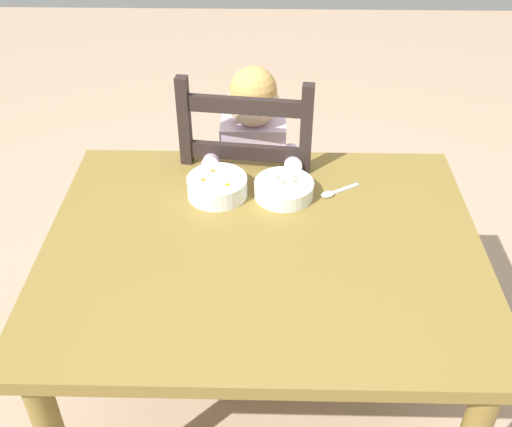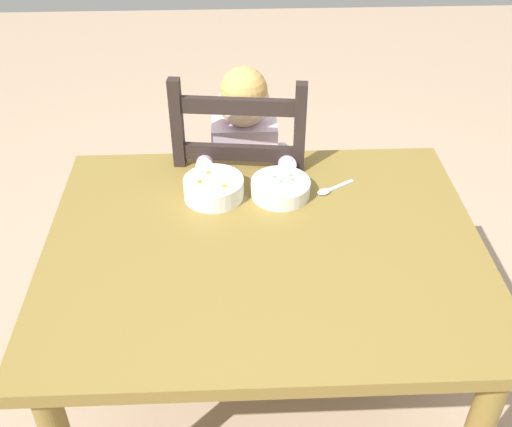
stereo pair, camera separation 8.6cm
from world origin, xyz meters
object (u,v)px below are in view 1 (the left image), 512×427
(child_figure, at_px, (253,161))
(bowl_of_peas, at_px, (284,189))
(dining_table, at_px, (262,270))
(spoon, at_px, (333,193))
(dining_chair, at_px, (252,200))
(bowl_of_carrots, at_px, (217,186))

(child_figure, relative_size, bowl_of_peas, 5.49)
(child_figure, bearing_deg, dining_table, -85.63)
(spoon, bearing_deg, dining_chair, 131.91)
(dining_chair, xyz_separation_m, bowl_of_peas, (0.11, -0.30, 0.26))
(dining_chair, bearing_deg, child_figure, -41.18)
(spoon, bearing_deg, bowl_of_carrots, -177.94)
(dining_chair, xyz_separation_m, bowl_of_carrots, (-0.09, -0.30, 0.26))
(bowl_of_peas, relative_size, bowl_of_carrots, 0.99)
(dining_chair, relative_size, spoon, 7.87)
(dining_table, bearing_deg, spoon, 48.62)
(dining_table, bearing_deg, dining_chair, 95.00)
(child_figure, height_order, bowl_of_peas, child_figure)
(bowl_of_carrots, bearing_deg, dining_table, -58.29)
(dining_table, relative_size, spoon, 9.34)
(bowl_of_peas, xyz_separation_m, bowl_of_carrots, (-0.20, -0.00, 0.01))
(spoon, bearing_deg, bowl_of_peas, -175.23)
(dining_table, bearing_deg, child_figure, 94.37)
(dining_table, xyz_separation_m, dining_chair, (-0.05, 0.52, -0.13))
(bowl_of_carrots, bearing_deg, bowl_of_peas, 0.02)
(spoon, bearing_deg, dining_table, -131.38)
(dining_chair, bearing_deg, bowl_of_peas, -70.36)
(child_figure, xyz_separation_m, bowl_of_carrots, (-0.10, -0.29, 0.09))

